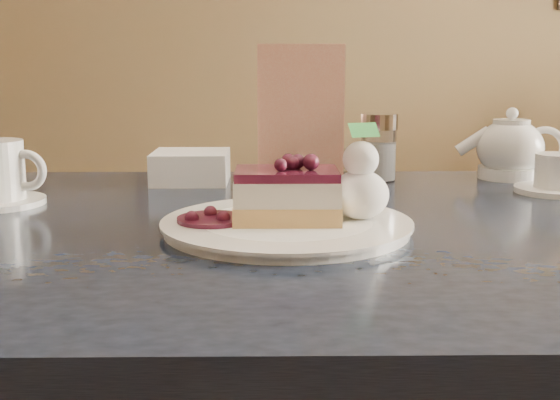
# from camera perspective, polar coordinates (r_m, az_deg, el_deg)

# --- Properties ---
(main_table) EXTENTS (1.28, 0.93, 0.74)m
(main_table) POSITION_cam_1_polar(r_m,az_deg,el_deg) (0.87, 0.45, -6.77)
(main_table) COLOR black
(main_table) RESTS_ON ground
(dessert_plate) EXTENTS (0.28, 0.28, 0.01)m
(dessert_plate) POSITION_cam_1_polar(r_m,az_deg,el_deg) (0.80, 0.54, -2.13)
(dessert_plate) COLOR white
(dessert_plate) RESTS_ON main_table
(cheesecake_slice) EXTENTS (0.13, 0.10, 0.06)m
(cheesecake_slice) POSITION_cam_1_polar(r_m,az_deg,el_deg) (0.79, 0.54, 0.35)
(cheesecake_slice) COLOR #E6C466
(cheesecake_slice) RESTS_ON dessert_plate
(whipped_cream) EXTENTS (0.07, 0.07, 0.06)m
(whipped_cream) POSITION_cam_1_polar(r_m,az_deg,el_deg) (0.81, 6.52, 0.45)
(whipped_cream) COLOR white
(whipped_cream) RESTS_ON dessert_plate
(berry_sauce) EXTENTS (0.08, 0.08, 0.01)m
(berry_sauce) POSITION_cam_1_polar(r_m,az_deg,el_deg) (0.80, -5.54, -1.59)
(berry_sauce) COLOR #3A0E1F
(berry_sauce) RESTS_ON dessert_plate
(tea_set) EXTENTS (0.21, 0.24, 0.10)m
(tea_set) POSITION_cam_1_polar(r_m,az_deg,el_deg) (1.20, 18.79, 3.49)
(tea_set) COLOR white
(tea_set) RESTS_ON main_table
(menu_card) EXTENTS (0.14, 0.05, 0.22)m
(menu_card) POSITION_cam_1_polar(r_m,az_deg,el_deg) (1.14, 1.69, 7.09)
(menu_card) COLOR beige
(menu_card) RESTS_ON main_table
(sugar_shaker) EXTENTS (0.06, 0.06, 0.11)m
(sugar_shaker) POSITION_cam_1_polar(r_m,az_deg,el_deg) (1.14, 8.02, 4.30)
(sugar_shaker) COLOR white
(sugar_shaker) RESTS_ON main_table
(napkin_stack) EXTENTS (0.13, 0.13, 0.05)m
(napkin_stack) POSITION_cam_1_polar(r_m,az_deg,el_deg) (1.14, -7.25, 2.69)
(napkin_stack) COLOR white
(napkin_stack) RESTS_ON main_table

